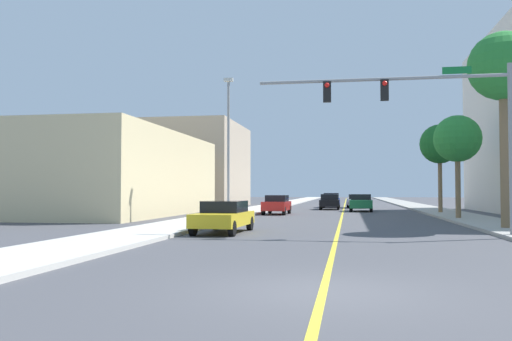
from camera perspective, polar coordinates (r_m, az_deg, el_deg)
The scene contains 17 objects.
ground at distance 51.92m, azimuth 9.32°, elevation -4.13°, with size 192.00×192.00×0.00m, color #47474C.
sidewalk_left at distance 52.59m, azimuth 0.61°, elevation -4.05°, with size 3.37×168.00×0.15m, color beige.
sidewalk_right at distance 52.45m, azimuth 18.04°, elevation -3.96°, with size 3.37×168.00×0.15m, color #9E9B93.
lane_marking_center at distance 51.92m, azimuth 9.32°, elevation -4.13°, with size 0.16×144.00×0.01m, color yellow.
building_left_near at distance 43.77m, azimuth -19.35°, elevation -0.39°, with size 17.96×20.94×6.15m, color beige.
building_left_far at distance 63.64m, azimuth -9.68°, elevation 0.51°, with size 17.75×14.66×9.48m, color tan.
traffic_signal_mast at distance 22.31m, azimuth 18.13°, elevation 6.08°, with size 9.89×0.36×6.61m.
street_lamp at distance 32.78m, azimuth -2.96°, elevation 3.18°, with size 0.56×0.28×8.59m.
palm_near at distance 27.39m, azimuth 24.82°, elevation 9.81°, with size 3.14×3.14×8.97m.
palm_mid at distance 35.37m, azimuth 20.66°, elevation 3.11°, with size 2.90×2.90×6.34m.
palm_far at distance 44.04m, azimuth 18.99°, elevation 2.62°, with size 3.05×3.05×6.83m.
car_blue at distance 57.95m, azimuth 8.04°, elevation -3.14°, with size 1.82×4.35×1.55m.
car_silver at distance 56.98m, azimuth 10.66°, elevation -3.19°, with size 2.06×4.59×1.43m.
car_yellow at distance 23.32m, azimuth -3.47°, elevation -4.87°, with size 1.96×4.52×1.38m.
car_black at distance 52.01m, azimuth 7.85°, elevation -3.30°, with size 1.93×4.28×1.48m.
car_green at distance 47.84m, azimuth 11.13°, elevation -3.36°, with size 2.03×4.53×1.50m.
car_red at distance 41.10m, azimuth 2.23°, elevation -3.62°, with size 1.85×4.05×1.47m.
Camera 1 is at (0.47, -9.88, 1.84)m, focal length 37.53 mm.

